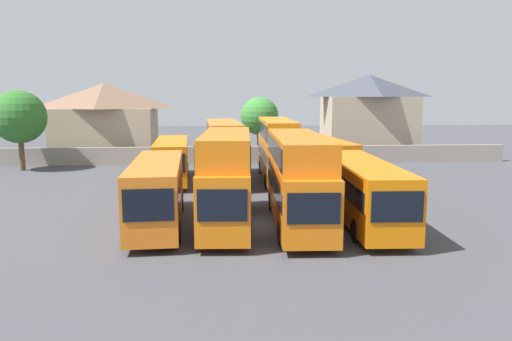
# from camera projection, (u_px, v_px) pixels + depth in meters

# --- Properties ---
(ground) EXTENTS (140.00, 140.00, 0.00)m
(ground) POSITION_uv_depth(u_px,v_px,m) (244.00, 173.00, 44.42)
(ground) COLOR #424247
(depot_boundary_wall) EXTENTS (56.00, 0.50, 1.80)m
(depot_boundary_wall) POSITION_uv_depth(u_px,v_px,m) (242.00, 155.00, 50.31)
(depot_boundary_wall) COLOR gray
(depot_boundary_wall) RESTS_ON ground
(bus_1) EXTENTS (3.09, 10.73, 3.53)m
(bus_1) POSITION_uv_depth(u_px,v_px,m) (157.00, 189.00, 26.10)
(bus_1) COLOR orange
(bus_1) RESTS_ON ground
(bus_2) EXTENTS (2.97, 10.32, 5.04)m
(bus_2) POSITION_uv_depth(u_px,v_px,m) (227.00, 174.00, 25.96)
(bus_2) COLOR orange
(bus_2) RESTS_ON ground
(bus_3) EXTENTS (3.02, 11.34, 4.88)m
(bus_3) POSITION_uv_depth(u_px,v_px,m) (298.00, 175.00, 26.22)
(bus_3) COLOR orange
(bus_3) RESTS_ON ground
(bus_4) EXTENTS (3.00, 11.85, 3.40)m
(bus_4) POSITION_uv_depth(u_px,v_px,m) (363.00, 188.00, 26.79)
(bus_4) COLOR orange
(bus_4) RESTS_ON ground
(bus_5) EXTENTS (3.21, 10.72, 3.39)m
(bus_5) POSITION_uv_depth(u_px,v_px,m) (172.00, 158.00, 39.68)
(bus_5) COLOR orange
(bus_5) RESTS_ON ground
(bus_6) EXTENTS (3.12, 11.55, 4.88)m
(bus_6) POSITION_uv_depth(u_px,v_px,m) (224.00, 148.00, 39.87)
(bus_6) COLOR orange
(bus_6) RESTS_ON ground
(bus_7) EXTENTS (2.71, 11.93, 5.02)m
(bus_7) POSITION_uv_depth(u_px,v_px,m) (277.00, 146.00, 40.43)
(bus_7) COLOR orange
(bus_7) RESTS_ON ground
(bus_8) EXTENTS (3.38, 11.87, 3.45)m
(bus_8) POSITION_uv_depth(u_px,v_px,m) (323.00, 156.00, 40.68)
(bus_8) COLOR orange
(bus_8) RESTS_ON ground
(house_terrace_left) EXTENTS (11.35, 6.73, 8.33)m
(house_terrace_left) POSITION_uv_depth(u_px,v_px,m) (105.00, 120.00, 54.02)
(house_terrace_left) COLOR tan
(house_terrace_left) RESTS_ON ground
(house_terrace_centre) EXTENTS (10.71, 6.92, 9.38)m
(house_terrace_centre) POSITION_uv_depth(u_px,v_px,m) (369.00, 115.00, 57.02)
(house_terrace_centre) COLOR tan
(house_terrace_centre) RESTS_ON ground
(tree_left_of_lot) EXTENTS (4.94, 4.94, 7.51)m
(tree_left_of_lot) POSITION_uv_depth(u_px,v_px,m) (19.00, 117.00, 45.26)
(tree_left_of_lot) COLOR brown
(tree_left_of_lot) RESTS_ON ground
(tree_behind_wall) EXTENTS (4.09, 4.09, 6.86)m
(tree_behind_wall) POSITION_uv_depth(u_px,v_px,m) (260.00, 116.00, 52.33)
(tree_behind_wall) COLOR brown
(tree_behind_wall) RESTS_ON ground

